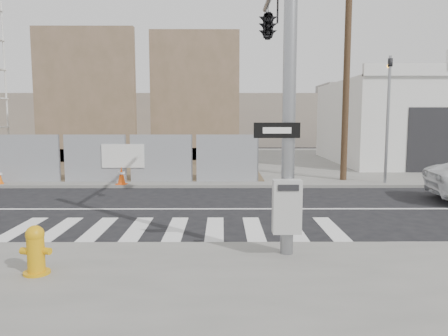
{
  "coord_description": "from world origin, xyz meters",
  "views": [
    {
      "loc": [
        1.19,
        -13.4,
        2.89
      ],
      "look_at": [
        1.24,
        -0.88,
        1.4
      ],
      "focal_mm": 35.0,
      "sensor_mm": 36.0,
      "label": 1
    }
  ],
  "objects_px": {
    "auto_shop": "(434,122)",
    "signal_pole": "(273,41)",
    "traffic_cone_d": "(121,176)",
    "fire_hydrant": "(36,250)"
  },
  "relations": [
    {
      "from": "signal_pole",
      "to": "traffic_cone_d",
      "type": "distance_m",
      "value": 9.33
    },
    {
      "from": "signal_pole",
      "to": "traffic_cone_d",
      "type": "bearing_deg",
      "value": 130.83
    },
    {
      "from": "auto_shop",
      "to": "fire_hydrant",
      "type": "height_order",
      "value": "auto_shop"
    },
    {
      "from": "auto_shop",
      "to": "signal_pole",
      "type": "bearing_deg",
      "value": -127.46
    },
    {
      "from": "auto_shop",
      "to": "fire_hydrant",
      "type": "bearing_deg",
      "value": -130.39
    },
    {
      "from": "signal_pole",
      "to": "fire_hydrant",
      "type": "bearing_deg",
      "value": -139.6
    },
    {
      "from": "fire_hydrant",
      "to": "signal_pole",
      "type": "bearing_deg",
      "value": 59.31
    },
    {
      "from": "fire_hydrant",
      "to": "auto_shop",
      "type": "bearing_deg",
      "value": 68.52
    },
    {
      "from": "signal_pole",
      "to": "fire_hydrant",
      "type": "height_order",
      "value": "signal_pole"
    },
    {
      "from": "signal_pole",
      "to": "traffic_cone_d",
      "type": "relative_size",
      "value": 9.58
    }
  ]
}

